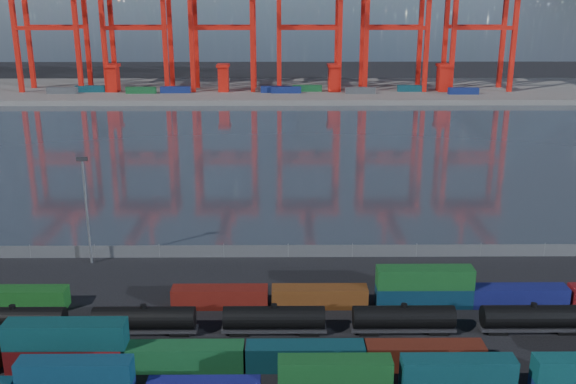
{
  "coord_description": "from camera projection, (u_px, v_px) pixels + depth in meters",
  "views": [
    {
      "loc": [
        -0.8,
        -64.67,
        38.63
      ],
      "look_at": [
        0.0,
        30.0,
        10.0
      ],
      "focal_mm": 40.0,
      "sensor_mm": 36.0,
      "label": 1
    }
  ],
  "objects": [
    {
      "name": "harbor_water",
      "position": [
        286.0,
        147.0,
        173.59
      ],
      "size": [
        700.0,
        700.0,
        0.0
      ],
      "primitive_type": "plane",
      "color": "#272F39",
      "rests_on": "ground"
    },
    {
      "name": "straddle_carriers",
      "position": [
        278.0,
        77.0,
        262.24
      ],
      "size": [
        140.0,
        7.0,
        11.1
      ],
      "color": "red",
      "rests_on": "far_quay"
    },
    {
      "name": "far_quay",
      "position": [
        284.0,
        90.0,
        273.81
      ],
      "size": [
        700.0,
        70.0,
        2.0
      ],
      "primitive_type": "cube",
      "color": "#514F4C",
      "rests_on": "ground"
    },
    {
      "name": "container_row_south",
      "position": [
        275.0,
        384.0,
        63.41
      ],
      "size": [
        139.72,
        2.29,
        4.87
      ],
      "color": "#3E4143",
      "rests_on": "ground"
    },
    {
      "name": "yard_light_mast",
      "position": [
        86.0,
        205.0,
        95.04
      ],
      "size": [
        1.6,
        0.4,
        16.6
      ],
      "color": "slate",
      "rests_on": "ground"
    },
    {
      "name": "waterfront_fence",
      "position": [
        288.0,
        251.0,
        99.6
      ],
      "size": [
        160.12,
        0.12,
        2.2
      ],
      "color": "#595B5E",
      "rests_on": "ground"
    },
    {
      "name": "ground",
      "position": [
        290.0,
        352.0,
        73.09
      ],
      "size": [
        700.0,
        700.0,
        0.0
      ],
      "primitive_type": "plane",
      "color": "black",
      "rests_on": "ground"
    },
    {
      "name": "quay_containers",
      "position": [
        257.0,
        90.0,
        259.14
      ],
      "size": [
        172.58,
        10.99,
        2.6
      ],
      "color": "navy",
      "rests_on": "far_quay"
    },
    {
      "name": "tanker_string",
      "position": [
        209.0,
        319.0,
        76.5
      ],
      "size": [
        90.07,
        2.7,
        3.86
      ],
      "color": "black",
      "rests_on": "ground"
    },
    {
      "name": "container_row_mid",
      "position": [
        232.0,
        353.0,
        69.41
      ],
      "size": [
        142.52,
        2.64,
        5.63
      ],
      "color": "#3E4043",
      "rests_on": "ground"
    },
    {
      "name": "container_row_north",
      "position": [
        280.0,
        295.0,
        83.46
      ],
      "size": [
        141.83,
        2.54,
        5.41
      ],
      "color": "navy",
      "rests_on": "ground"
    }
  ]
}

